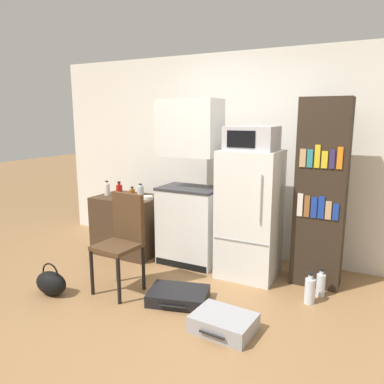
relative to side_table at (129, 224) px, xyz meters
The scene contains 18 objects.
ground_plane 2.01m from the side_table, 41.02° to the right, with size 24.00×24.00×0.00m, color olive.
wall_back 2.04m from the side_table, 22.61° to the left, with size 6.40×0.10×2.55m.
side_table is the anchor object (origin of this frame).
kitchen_hutch 1.02m from the side_table, ahead, with size 0.72×0.49×1.96m.
refrigerator 1.68m from the side_table, ahead, with size 0.63×0.59×1.41m.
microwave 2.01m from the side_table, ahead, with size 0.52×0.43×0.25m.
bookshelf 2.44m from the side_table, ahead, with size 0.50×0.32×1.96m.
bottle_ketchup_red 0.48m from the side_table, 121.99° to the right, with size 0.08×0.08×0.21m.
bottle_amber_beer 0.49m from the side_table, 37.38° to the right, with size 0.07×0.07×0.17m.
bottle_clear_short 0.48m from the side_table, 69.01° to the left, with size 0.09×0.09×0.14m.
bottle_milk_white 0.54m from the side_table, 169.62° to the right, with size 0.07×0.07×0.19m.
bowl 0.50m from the side_table, ahead, with size 0.14×0.14×0.04m.
chair 1.11m from the side_table, 55.83° to the right, with size 0.43×0.44×1.00m.
suitcase_large_flat 2.20m from the side_table, 32.29° to the right, with size 0.53×0.43×0.14m.
suitcase_small_flat 1.57m from the side_table, 35.56° to the right, with size 0.65×0.53×0.12m.
handbag 1.38m from the side_table, 88.25° to the right, with size 0.36×0.20×0.33m.
water_bottle_front 2.47m from the side_table, ahead, with size 0.09×0.09×0.29m.
water_bottle_middle 2.42m from the side_table, ahead, with size 0.10×0.10×0.32m.
Camera 1 is at (1.43, -2.52, 1.77)m, focal length 35.00 mm.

